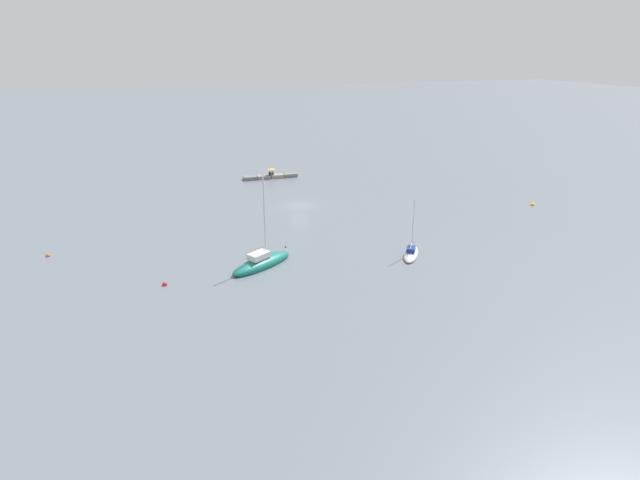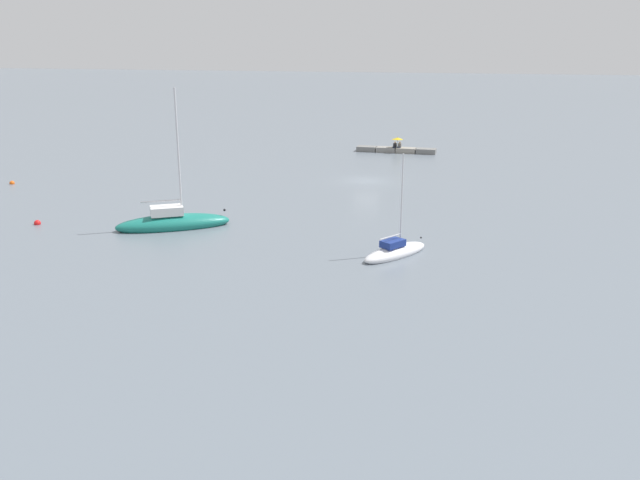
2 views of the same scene
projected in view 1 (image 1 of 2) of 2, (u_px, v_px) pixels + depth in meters
ground_plane at (299, 206)px, 78.07m from camera, size 500.00×500.00×0.00m
seawall_pier at (270, 176)px, 94.28m from camera, size 9.69×1.57×0.61m
person_seated_grey_left at (273, 173)px, 94.16m from camera, size 0.47×0.65×0.73m
person_seated_dark_right at (270, 174)px, 93.84m from camera, size 0.47×0.65×0.73m
umbrella_open_yellow at (271, 169)px, 93.74m from camera, size 1.36×1.36×1.29m
sailboat_white_near at (411, 253)px, 59.54m from camera, size 4.20×5.37×6.70m
sailboat_teal_outer at (262, 262)px, 56.65m from camera, size 8.13×6.35×10.36m
mooring_buoy_near at (533, 205)px, 78.27m from camera, size 0.60×0.60×0.60m
mooring_buoy_mid at (165, 284)px, 52.16m from camera, size 0.49×0.49×0.49m
mooring_buoy_far at (48, 256)px, 59.30m from camera, size 0.46×0.46×0.46m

